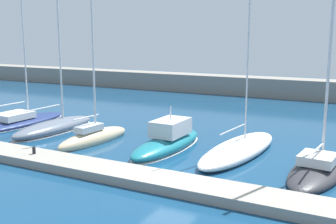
{
  "coord_description": "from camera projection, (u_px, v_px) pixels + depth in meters",
  "views": [
    {
      "loc": [
        9.82,
        -18.8,
        7.6
      ],
      "look_at": [
        -1.7,
        3.15,
        2.96
      ],
      "focal_mm": 43.73,
      "sensor_mm": 36.0,
      "label": 1
    }
  ],
  "objects": [
    {
      "name": "sailboat_navy_nearest",
      "position": [
        18.0,
        121.0,
        35.49
      ],
      "size": [
        3.39,
        10.19,
        17.21
      ],
      "rotation": [
        0.0,
        0.0,
        1.55
      ],
      "color": "navy",
      "rests_on": "ground_plane"
    },
    {
      "name": "sailboat_white_fifth",
      "position": [
        239.0,
        149.0,
        26.54
      ],
      "size": [
        3.72,
        10.14,
        16.28
      ],
      "rotation": [
        0.0,
        0.0,
        1.46
      ],
      "color": "white",
      "rests_on": "ground_plane"
    },
    {
      "name": "ground_plane",
      "position": [
        169.0,
        178.0,
        22.24
      ],
      "size": [
        120.0,
        120.0,
        0.0
      ],
      "primitive_type": "plane",
      "color": "navy"
    },
    {
      "name": "sailboat_slate_second",
      "position": [
        54.0,
        126.0,
        32.9
      ],
      "size": [
        2.59,
        8.55,
        15.22
      ],
      "rotation": [
        0.0,
        0.0,
        1.55
      ],
      "color": "slate",
      "rests_on": "ground_plane"
    },
    {
      "name": "dock_bollard",
      "position": [
        34.0,
        150.0,
        24.93
      ],
      "size": [
        0.2,
        0.2,
        0.44
      ],
      "primitive_type": "cylinder",
      "color": "black",
      "rests_on": "dock_pier"
    },
    {
      "name": "sailboat_sand_third",
      "position": [
        94.0,
        137.0,
        29.54
      ],
      "size": [
        2.28,
        6.96,
        11.22
      ],
      "rotation": [
        0.0,
        0.0,
        1.48
      ],
      "color": "beige",
      "rests_on": "ground_plane"
    },
    {
      "name": "motorboat_teal_fourth",
      "position": [
        168.0,
        141.0,
        27.84
      ],
      "size": [
        2.59,
        8.42,
        3.07
      ],
      "rotation": [
        0.0,
        0.0,
        1.55
      ],
      "color": "#19707F",
      "rests_on": "ground_plane"
    },
    {
      "name": "dock_pier",
      "position": [
        157.0,
        180.0,
        21.08
      ],
      "size": [
        42.68,
        2.26,
        0.5
      ],
      "primitive_type": "cube",
      "color": "gray",
      "rests_on": "ground_plane"
    },
    {
      "name": "breakwater_seawall",
      "position": [
        292.0,
        88.0,
        50.68
      ],
      "size": [
        108.0,
        3.48,
        2.37
      ],
      "primitive_type": "cube",
      "color": "gray",
      "rests_on": "ground_plane"
    },
    {
      "name": "sailboat_charcoal_sixth",
      "position": [
        318.0,
        168.0,
        22.8
      ],
      "size": [
        3.4,
        8.17,
        16.96
      ],
      "rotation": [
        0.0,
        0.0,
        1.48
      ],
      "color": "#2D2D33",
      "rests_on": "ground_plane"
    }
  ]
}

